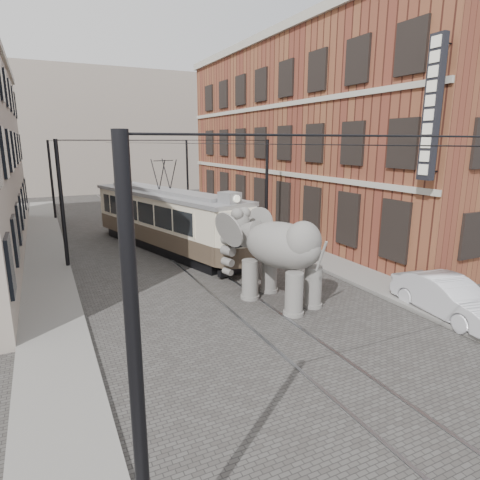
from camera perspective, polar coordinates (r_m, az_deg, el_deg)
ground at (r=16.88m, az=-1.88°, el=-6.91°), size 120.00×120.00×0.00m
tram_rails at (r=16.87m, az=-1.88°, el=-6.88°), size 1.54×80.00×0.02m
sidewalk_right at (r=19.91m, az=14.13°, el=-3.89°), size 2.00×60.00×0.15m
sidewalk_left at (r=15.59m, az=-24.61°, el=-9.66°), size 2.00×60.00×0.15m
brick_building at (r=29.21m, az=11.03°, el=13.46°), size 8.00×26.00×12.00m
distant_block at (r=54.86m, az=-19.71°, el=13.87°), size 28.00×10.00×14.00m
catenary at (r=20.64m, az=-8.13°, el=5.32°), size 11.00×30.20×6.00m
tram at (r=22.99m, az=-10.30°, el=4.72°), size 5.76×12.68×4.94m
elephant at (r=15.17m, az=5.74°, el=-2.60°), size 4.59×6.20×3.39m
parked_car at (r=15.91m, az=26.83°, el=-7.07°), size 1.92×4.31×1.38m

